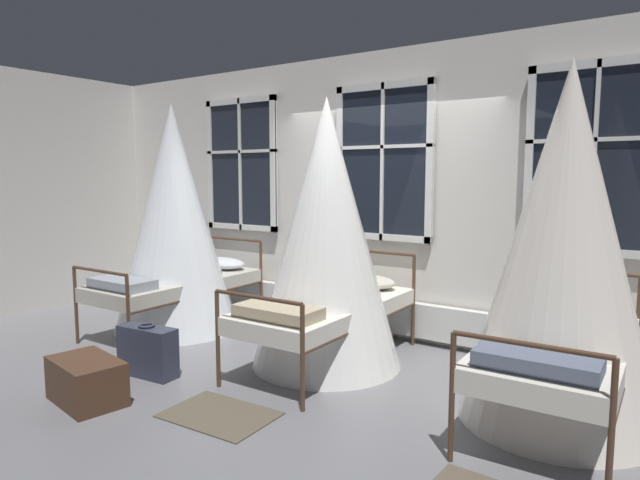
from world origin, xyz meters
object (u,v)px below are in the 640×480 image
cot_second (327,239)px  suitcase_dark (148,351)px  cot_first (175,223)px  cot_third (564,252)px  travel_trunk (87,381)px

cot_second → suitcase_dark: cot_second is taller
cot_first → suitcase_dark: size_ratio=4.44×
cot_third → cot_second: bearing=87.1°
travel_trunk → cot_third: bearing=29.7°
cot_second → cot_third: bearing=-92.0°
cot_second → cot_third: (2.04, -0.05, 0.04)m
cot_third → suitcase_dark: cot_third is taller
cot_first → cot_third: bearing=-91.4°
cot_third → travel_trunk: 3.70m
cot_first → suitcase_dark: (0.97, -1.17, -1.01)m
cot_second → cot_third: 2.04m
cot_second → travel_trunk: bearing=149.4°
cot_third → travel_trunk: (-3.08, -1.76, -1.06)m
cot_third → travel_trunk: bearing=118.1°
suitcase_dark → cot_second: bearing=40.5°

